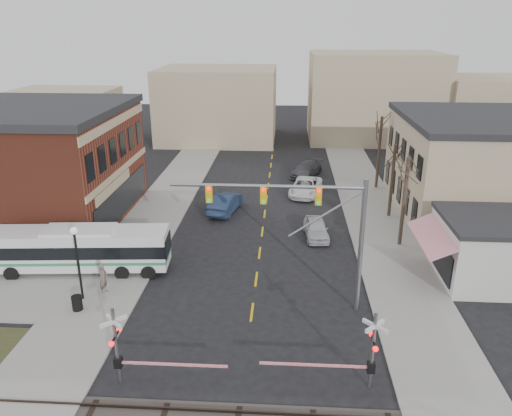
{
  "coord_description": "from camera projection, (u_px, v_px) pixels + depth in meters",
  "views": [
    {
      "loc": [
        1.81,
        -23.05,
        15.83
      ],
      "look_at": [
        -0.27,
        10.04,
        3.5
      ],
      "focal_mm": 35.0,
      "sensor_mm": 36.0,
      "label": 1
    }
  ],
  "objects": [
    {
      "name": "sidewalk_west",
      "position": [
        164.0,
        203.0,
        46.44
      ],
      "size": [
        5.0,
        60.0,
        0.12
      ],
      "primitive_type": "cube",
      "color": "gray",
      "rests_on": "ground"
    },
    {
      "name": "pedestrian_near",
      "position": [
        103.0,
        278.0,
        30.63
      ],
      "size": [
        0.57,
        0.78,
        1.96
      ],
      "primitive_type": "imported",
      "rotation": [
        0.0,
        0.0,
        1.42
      ],
      "color": "#655750",
      "rests_on": "sidewalk_west"
    },
    {
      "name": "car_c",
      "position": [
        306.0,
        187.0,
        48.75
      ],
      "size": [
        3.71,
        6.05,
        1.56
      ],
      "primitive_type": "imported",
      "rotation": [
        0.0,
        0.0,
        -0.21
      ],
      "color": "silver",
      "rests_on": "ground"
    },
    {
      "name": "car_d",
      "position": [
        307.0,
        169.0,
        54.67
      ],
      "size": [
        4.11,
        5.62,
        1.51
      ],
      "primitive_type": "imported",
      "rotation": [
        0.0,
        0.0,
        -0.43
      ],
      "color": "#44454A",
      "rests_on": "ground"
    },
    {
      "name": "trash_bin",
      "position": [
        77.0,
        303.0,
        28.97
      ],
      "size": [
        0.6,
        0.6,
        0.88
      ],
      "primitive_type": "cylinder",
      "color": "black",
      "rests_on": "sidewalk_west"
    },
    {
      "name": "traffic_signal_mast",
      "position": [
        310.0,
        217.0,
        27.56
      ],
      "size": [
        10.78,
        0.3,
        8.0
      ],
      "color": "gray",
      "rests_on": "ground"
    },
    {
      "name": "rr_crossing_west",
      "position": [
        126.0,
        347.0,
        22.73
      ],
      "size": [
        5.6,
        1.36,
        4.0
      ],
      "color": "gray",
      "rests_on": "ground"
    },
    {
      "name": "tree_east_a",
      "position": [
        404.0,
        202.0,
        36.58
      ],
      "size": [
        0.28,
        0.28,
        6.75
      ],
      "color": "#382B21",
      "rests_on": "sidewalk_east"
    },
    {
      "name": "ground",
      "position": [
        249.0,
        332.0,
        27.19
      ],
      "size": [
        160.0,
        160.0,
        0.0
      ],
      "primitive_type": "plane",
      "color": "black",
      "rests_on": "ground"
    },
    {
      "name": "car_b",
      "position": [
        226.0,
        202.0,
        44.28
      ],
      "size": [
        2.81,
        5.46,
        1.72
      ],
      "primitive_type": "imported",
      "rotation": [
        0.0,
        0.0,
        2.94
      ],
      "color": "#1C2C48",
      "rests_on": "ground"
    },
    {
      "name": "awning_shop",
      "position": [
        505.0,
        249.0,
        32.05
      ],
      "size": [
        9.74,
        6.2,
        4.3
      ],
      "color": "beige",
      "rests_on": "ground"
    },
    {
      "name": "sidewalk_east",
      "position": [
        370.0,
        208.0,
        45.32
      ],
      "size": [
        5.0,
        60.0,
        0.12
      ],
      "primitive_type": "cube",
      "color": "gray",
      "rests_on": "ground"
    },
    {
      "name": "street_lamp",
      "position": [
        76.0,
        249.0,
        29.14
      ],
      "size": [
        0.44,
        0.44,
        4.69
      ],
      "color": "black",
      "rests_on": "sidewalk_west"
    },
    {
      "name": "car_a",
      "position": [
        316.0,
        228.0,
        39.01
      ],
      "size": [
        2.05,
        4.4,
        1.46
      ],
      "primitive_type": "imported",
      "rotation": [
        0.0,
        0.0,
        0.08
      ],
      "color": "#B5B6BA",
      "rests_on": "ground"
    },
    {
      "name": "transit_bus",
      "position": [
        82.0,
        248.0,
        33.31
      ],
      "size": [
        11.7,
        3.45,
        2.97
      ],
      "color": "silver",
      "rests_on": "ground"
    },
    {
      "name": "tree_east_c",
      "position": [
        379.0,
        153.0,
        49.57
      ],
      "size": [
        0.28,
        0.28,
        7.2
      ],
      "color": "#382B21",
      "rests_on": "sidewalk_east"
    },
    {
      "name": "rr_crossing_east",
      "position": [
        363.0,
        351.0,
        22.44
      ],
      "size": [
        5.6,
        1.36,
        4.0
      ],
      "color": "gray",
      "rests_on": "ground"
    },
    {
      "name": "pedestrian_far",
      "position": [
        111.0,
        250.0,
        34.91
      ],
      "size": [
        0.93,
        0.84,
        1.57
      ],
      "primitive_type": "imported",
      "rotation": [
        0.0,
        0.0,
        0.4
      ],
      "color": "#323D58",
      "rests_on": "sidewalk_west"
    },
    {
      "name": "tree_east_b",
      "position": [
        392.0,
        181.0,
        42.26
      ],
      "size": [
        0.28,
        0.28,
        6.3
      ],
      "color": "#382B21",
      "rests_on": "sidewalk_east"
    }
  ]
}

